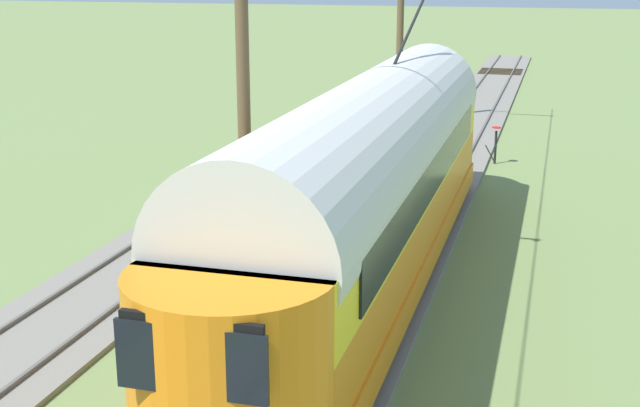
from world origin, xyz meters
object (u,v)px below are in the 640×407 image
vintage_streetcar (370,179)px  catenary_pole_foreground (402,28)px  catenary_pole_mid_near (247,88)px  track_end_bumper (353,108)px  switch_stand (495,143)px

vintage_streetcar → catenary_pole_foreground: bearing=-81.4°
catenary_pole_mid_near → track_end_bumper: size_ratio=4.14×
switch_stand → track_end_bumper: size_ratio=0.69×
vintage_streetcar → catenary_pole_foreground: (2.81, -18.55, 1.64)m
catenary_pole_foreground → catenary_pole_mid_near: 17.97m
catenary_pole_mid_near → vintage_streetcar: bearing=168.3°
vintage_streetcar → track_end_bumper: vintage_streetcar is taller
catenary_pole_foreground → track_end_bumper: 4.26m
track_end_bumper → switch_stand: bearing=131.7°
vintage_streetcar → catenary_pole_mid_near: bearing=-11.7°
catenary_pole_foreground → catenary_pole_mid_near: bearing=90.0°
switch_stand → catenary_pole_mid_near: bearing=68.9°
vintage_streetcar → switch_stand: vintage_streetcar is taller
catenary_pole_foreground → track_end_bumper: bearing=-22.2°
catenary_pole_mid_near → switch_stand: size_ratio=6.04×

